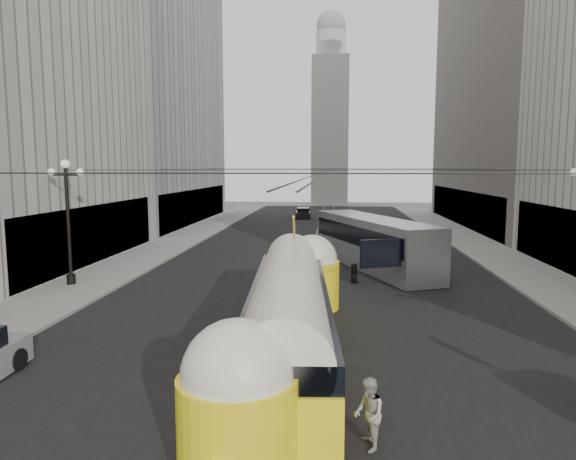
% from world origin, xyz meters
% --- Properties ---
extents(road, '(20.00, 85.00, 0.02)m').
position_xyz_m(road, '(0.00, 32.50, 0.00)').
color(road, black).
rests_on(road, ground).
extents(sidewalk_left, '(4.00, 72.00, 0.15)m').
position_xyz_m(sidewalk_left, '(-12.00, 36.00, 0.07)').
color(sidewalk_left, gray).
rests_on(sidewalk_left, ground).
extents(sidewalk_right, '(4.00, 72.00, 0.15)m').
position_xyz_m(sidewalk_right, '(12.00, 36.00, 0.07)').
color(sidewalk_right, gray).
rests_on(sidewalk_right, ground).
extents(rail_left, '(0.12, 85.00, 0.04)m').
position_xyz_m(rail_left, '(-0.75, 32.50, 0.00)').
color(rail_left, gray).
rests_on(rail_left, ground).
extents(rail_right, '(0.12, 85.00, 0.04)m').
position_xyz_m(rail_right, '(0.75, 32.50, 0.00)').
color(rail_right, gray).
rests_on(rail_right, ground).
extents(building_left_far, '(12.60, 28.60, 28.60)m').
position_xyz_m(building_left_far, '(-19.99, 48.00, 14.31)').
color(building_left_far, '#999999').
rests_on(building_left_far, ground).
extents(building_right_far, '(12.60, 32.60, 32.60)m').
position_xyz_m(building_right_far, '(20.00, 48.00, 16.31)').
color(building_right_far, '#514C47').
rests_on(building_right_far, ground).
extents(distant_tower, '(6.00, 6.00, 31.36)m').
position_xyz_m(distant_tower, '(0.00, 80.00, 14.97)').
color(distant_tower, '#B2AFA8').
rests_on(distant_tower, ground).
extents(lamppost_left_mid, '(1.86, 0.44, 6.37)m').
position_xyz_m(lamppost_left_mid, '(-12.60, 18.00, 3.74)').
color(lamppost_left_mid, black).
rests_on(lamppost_left_mid, sidewalk_left).
extents(catenary, '(25.00, 72.00, 0.23)m').
position_xyz_m(catenary, '(0.12, 31.49, 5.88)').
color(catenary, black).
rests_on(catenary, ground).
extents(streetcar, '(3.27, 15.06, 3.29)m').
position_xyz_m(streetcar, '(-0.50, 8.83, 1.61)').
color(streetcar, yellow).
rests_on(streetcar, ground).
extents(city_bus, '(7.05, 12.63, 3.09)m').
position_xyz_m(city_bus, '(3.24, 24.41, 1.69)').
color(city_bus, '#B1B4B7').
rests_on(city_bus, ground).
extents(sedan_white_far, '(2.42, 4.99, 1.53)m').
position_xyz_m(sedan_white_far, '(5.02, 41.44, 0.69)').
color(sedan_white_far, white).
rests_on(sedan_white_far, ground).
extents(sedan_dark_far, '(1.96, 4.12, 1.26)m').
position_xyz_m(sedan_dark_far, '(-2.93, 55.38, 0.57)').
color(sedan_dark_far, black).
rests_on(sedan_dark_far, ground).
extents(pedestrian_crossing_a, '(0.66, 0.77, 1.79)m').
position_xyz_m(pedestrian_crossing_a, '(-0.94, 3.04, 0.90)').
color(pedestrian_crossing_a, black).
rests_on(pedestrian_crossing_a, ground).
extents(pedestrian_crossing_b, '(0.72, 0.86, 1.59)m').
position_xyz_m(pedestrian_crossing_b, '(1.69, 3.89, 0.80)').
color(pedestrian_crossing_b, '#B2AFA6').
rests_on(pedestrian_crossing_b, ground).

